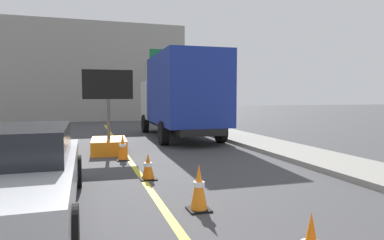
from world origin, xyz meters
The scene contains 9 objects.
lane_center_stripe centered at (0.00, 6.00, 0.00)m, with size 0.14×36.00×0.01m, color yellow.
arrow_board_trailer centered at (-0.47, 12.99, 0.48)m, with size 1.60×1.86×2.70m.
box_truck centered at (2.80, 15.99, 1.90)m, with size 2.71×7.30×3.54m.
pickup_car centered at (-2.28, 7.23, 0.70)m, with size 1.98×5.01×1.38m.
highway_guide_sign centered at (4.66, 22.90, 3.42)m, with size 2.79×0.25×5.00m.
far_building_block centered at (-1.33, 30.23, 3.61)m, with size 15.12×6.31×7.21m, color gray.
traffic_cone_mid_lane centered at (0.53, 6.73, 0.38)m, with size 0.36×0.36×0.77m.
traffic_cone_far_lane centered at (0.11, 9.02, 0.29)m, with size 0.36×0.36×0.59m.
traffic_cone_curbside centered at (-0.19, 11.47, 0.38)m, with size 0.36×0.36×0.77m.
Camera 1 is at (-1.20, 1.61, 1.86)m, focal length 31.88 mm.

